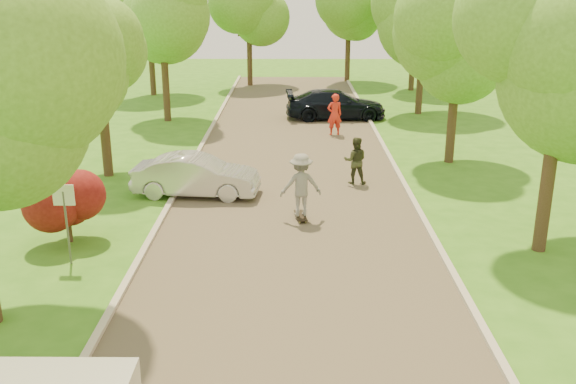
{
  "coord_description": "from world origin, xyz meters",
  "views": [
    {
      "loc": [
        0.0,
        -11.33,
        7.08
      ],
      "look_at": [
        -0.12,
        6.1,
        1.3
      ],
      "focal_mm": 40.0,
      "sensor_mm": 36.0,
      "label": 1
    }
  ],
  "objects_px": {
    "longboard": "(301,216)",
    "person_olive": "(355,161)",
    "skateboarder": "(301,185)",
    "person_striped": "(334,115)",
    "street_sign": "(65,208)",
    "dark_sedan": "(336,104)",
    "silver_sedan": "(196,176)"
  },
  "relations": [
    {
      "from": "street_sign",
      "to": "skateboarder",
      "type": "distance_m",
      "value": 6.94
    },
    {
      "from": "longboard",
      "to": "person_olive",
      "type": "height_order",
      "value": "person_olive"
    },
    {
      "from": "street_sign",
      "to": "skateboarder",
      "type": "bearing_deg",
      "value": 28.92
    },
    {
      "from": "longboard",
      "to": "dark_sedan",
      "type": "bearing_deg",
      "value": -106.29
    },
    {
      "from": "dark_sedan",
      "to": "person_olive",
      "type": "xyz_separation_m",
      "value": [
        -0.02,
        -11.56,
        0.1
      ]
    },
    {
      "from": "street_sign",
      "to": "silver_sedan",
      "type": "xyz_separation_m",
      "value": [
        2.5,
        5.65,
        -0.86
      ]
    },
    {
      "from": "street_sign",
      "to": "person_striped",
      "type": "relative_size",
      "value": 1.09
    },
    {
      "from": "longboard",
      "to": "skateboarder",
      "type": "distance_m",
      "value": 1.01
    },
    {
      "from": "skateboarder",
      "to": "person_olive",
      "type": "bearing_deg",
      "value": -127.32
    },
    {
      "from": "dark_sedan",
      "to": "person_striped",
      "type": "height_order",
      "value": "person_striped"
    },
    {
      "from": "person_striped",
      "to": "skateboarder",
      "type": "bearing_deg",
      "value": 66.49
    },
    {
      "from": "dark_sedan",
      "to": "street_sign",
      "type": "bearing_deg",
      "value": 153.46
    },
    {
      "from": "silver_sedan",
      "to": "person_striped",
      "type": "xyz_separation_m",
      "value": [
        5.3,
        9.12,
        0.29
      ]
    },
    {
      "from": "street_sign",
      "to": "silver_sedan",
      "type": "distance_m",
      "value": 6.24
    },
    {
      "from": "longboard",
      "to": "person_striped",
      "type": "relative_size",
      "value": 0.52
    },
    {
      "from": "silver_sedan",
      "to": "dark_sedan",
      "type": "xyz_separation_m",
      "value": [
        5.6,
        12.96,
        0.06
      ]
    },
    {
      "from": "person_olive",
      "to": "dark_sedan",
      "type": "bearing_deg",
      "value": -86.74
    },
    {
      "from": "person_striped",
      "to": "person_olive",
      "type": "distance_m",
      "value": 7.74
    },
    {
      "from": "skateboarder",
      "to": "dark_sedan",
      "type": "bearing_deg",
      "value": -106.29
    },
    {
      "from": "person_striped",
      "to": "person_olive",
      "type": "height_order",
      "value": "person_striped"
    },
    {
      "from": "longboard",
      "to": "street_sign",
      "type": "bearing_deg",
      "value": 20.23
    },
    {
      "from": "person_striped",
      "to": "person_olive",
      "type": "relative_size",
      "value": 1.15
    },
    {
      "from": "longboard",
      "to": "person_olive",
      "type": "distance_m",
      "value": 4.27
    },
    {
      "from": "person_olive",
      "to": "street_sign",
      "type": "bearing_deg",
      "value": 44.44
    },
    {
      "from": "silver_sedan",
      "to": "street_sign",
      "type": "bearing_deg",
      "value": 161.47
    },
    {
      "from": "skateboarder",
      "to": "person_striped",
      "type": "xyz_separation_m",
      "value": [
        1.74,
        11.42,
        -0.12
      ]
    },
    {
      "from": "longboard",
      "to": "skateboarder",
      "type": "bearing_deg",
      "value": 180.0
    },
    {
      "from": "street_sign",
      "to": "person_olive",
      "type": "xyz_separation_m",
      "value": [
        8.08,
        7.04,
        -0.7
      ]
    },
    {
      "from": "dark_sedan",
      "to": "skateboarder",
      "type": "height_order",
      "value": "skateboarder"
    },
    {
      "from": "dark_sedan",
      "to": "person_olive",
      "type": "distance_m",
      "value": 11.57
    },
    {
      "from": "silver_sedan",
      "to": "dark_sedan",
      "type": "relative_size",
      "value": 0.81
    },
    {
      "from": "street_sign",
      "to": "silver_sedan",
      "type": "bearing_deg",
      "value": 66.13
    }
  ]
}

